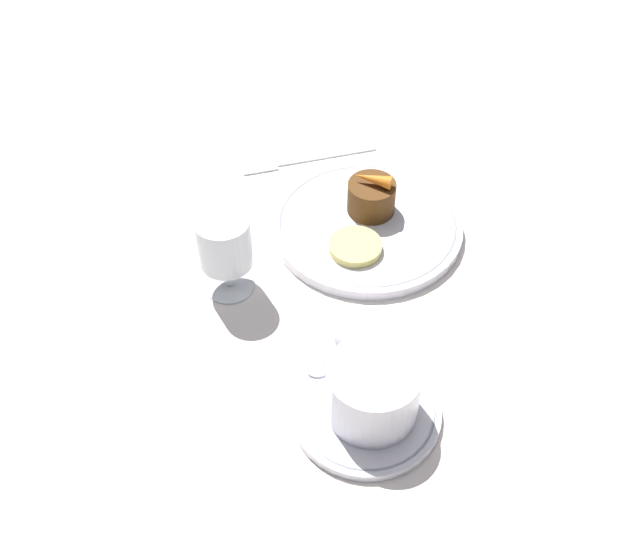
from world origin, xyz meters
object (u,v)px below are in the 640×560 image
(wine_glass, at_px, (225,246))
(dessert_cake, at_px, (371,197))
(coffee_cup, at_px, (373,389))
(fork, at_px, (294,161))
(dinner_plate, at_px, (367,225))

(wine_glass, distance_m, dessert_cake, 0.21)
(coffee_cup, relative_size, fork, 0.63)
(fork, distance_m, dessert_cake, 0.16)
(dinner_plate, bearing_deg, wine_glass, 91.52)
(wine_glass, relative_size, dessert_cake, 1.74)
(coffee_cup, distance_m, fork, 0.42)
(coffee_cup, bearing_deg, fork, -16.72)
(coffee_cup, height_order, dessert_cake, coffee_cup)
(coffee_cup, relative_size, dessert_cake, 1.97)
(wine_glass, distance_m, fork, 0.25)
(coffee_cup, height_order, wine_glass, wine_glass)
(dinner_plate, relative_size, fork, 1.26)
(dinner_plate, relative_size, wine_glass, 2.28)
(dinner_plate, height_order, coffee_cup, coffee_cup)
(wine_glass, relative_size, fork, 0.55)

